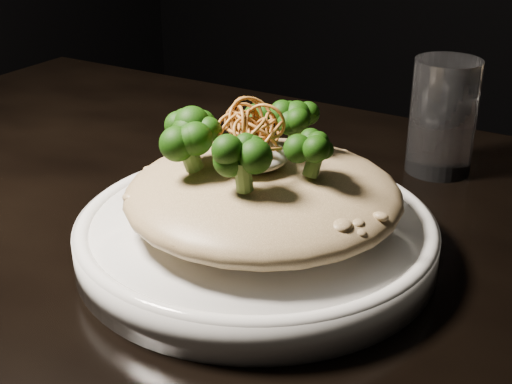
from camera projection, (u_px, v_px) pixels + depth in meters
The scene contains 7 objects.
table at pixel (203, 331), 0.62m from camera, with size 1.10×0.80×0.75m.
plate at pixel (256, 237), 0.57m from camera, with size 0.29×0.29×0.03m, color white.
risotto at pixel (263, 194), 0.56m from camera, with size 0.22×0.22×0.05m, color brown.
broccoli at pixel (252, 132), 0.54m from camera, with size 0.14×0.14×0.05m, color black, non-canonical shape.
cheese at pixel (251, 156), 0.54m from camera, with size 0.06×0.06×0.02m, color white.
shallots at pixel (251, 121), 0.53m from camera, with size 0.06×0.06×0.04m, color brown, non-canonical shape.
drinking_glass at pixel (443, 117), 0.71m from camera, with size 0.07×0.07×0.12m, color white.
Camera 1 is at (0.30, -0.42, 1.04)m, focal length 50.00 mm.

